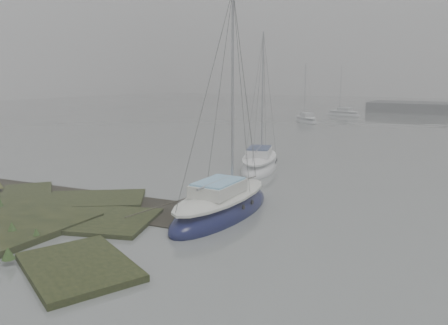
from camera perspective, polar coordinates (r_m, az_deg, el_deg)
ground at (r=39.59m, az=15.49°, el=3.33°), size 160.00×160.00×0.00m
sailboat_main at (r=16.48m, az=-0.30°, el=-5.92°), size 2.09×6.27×8.83m
sailboat_white at (r=24.66m, az=4.66°, el=-0.25°), size 3.48×6.08×8.15m
sailboat_far_a at (r=50.69m, az=10.65°, el=5.43°), size 4.46×4.99×7.14m
sailboat_far_c at (r=60.31m, az=15.34°, el=6.11°), size 5.37×3.59×7.24m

